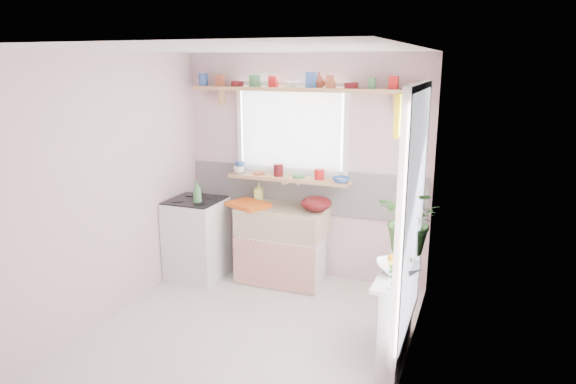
% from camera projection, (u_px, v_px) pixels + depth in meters
% --- Properties ---
extents(room, '(3.20, 3.20, 3.20)m').
position_uv_depth(room, '(345.00, 175.00, 4.81)').
color(room, silver).
rests_on(room, ground).
extents(sink_unit, '(0.95, 0.65, 1.11)m').
position_uv_depth(sink_unit, '(282.00, 244.00, 5.72)').
color(sink_unit, white).
rests_on(sink_unit, ground).
extents(cooker, '(0.58, 0.58, 0.93)m').
position_uv_depth(cooker, '(197.00, 238.00, 5.82)').
color(cooker, white).
rests_on(cooker, ground).
extents(radiator_ledge, '(0.22, 0.95, 0.78)m').
position_uv_depth(radiator_ledge, '(396.00, 312.00, 4.23)').
color(radiator_ledge, white).
rests_on(radiator_ledge, ground).
extents(windowsill, '(1.40, 0.22, 0.04)m').
position_uv_depth(windowsill, '(288.00, 179.00, 5.71)').
color(windowsill, tan).
rests_on(windowsill, room).
extents(pine_shelf, '(2.52, 0.24, 0.04)m').
position_uv_depth(pine_shelf, '(301.00, 89.00, 5.41)').
color(pine_shelf, tan).
rests_on(pine_shelf, room).
extents(shelf_crockery, '(2.47, 0.11, 0.12)m').
position_uv_depth(shelf_crockery, '(298.00, 82.00, 5.41)').
color(shelf_crockery, '#3359A5').
rests_on(shelf_crockery, pine_shelf).
extents(sill_crockery, '(1.35, 0.11, 0.12)m').
position_uv_depth(sill_crockery, '(284.00, 172.00, 5.71)').
color(sill_crockery, '#3359A5').
rests_on(sill_crockery, windowsill).
extents(dish_tray, '(0.53, 0.47, 0.04)m').
position_uv_depth(dish_tray, '(248.00, 205.00, 5.67)').
color(dish_tray, '#E55814').
rests_on(dish_tray, sink_unit).
extents(colander, '(0.44, 0.44, 0.15)m').
position_uv_depth(colander, '(316.00, 203.00, 5.51)').
color(colander, '#580F12').
rests_on(colander, sink_unit).
extents(jade_plant, '(0.66, 0.62, 0.61)m').
position_uv_depth(jade_plant, '(412.00, 220.00, 4.41)').
color(jade_plant, '#325E25').
rests_on(jade_plant, radiator_ledge).
extents(fruit_bowl, '(0.44, 0.44, 0.08)m').
position_uv_depth(fruit_bowl, '(398.00, 268.00, 4.07)').
color(fruit_bowl, white).
rests_on(fruit_bowl, radiator_ledge).
extents(herb_pot, '(0.12, 0.10, 0.20)m').
position_uv_depth(herb_pot, '(395.00, 277.00, 3.74)').
color(herb_pot, '#2C6A2A').
rests_on(herb_pot, radiator_ledge).
extents(soap_bottle_sink, '(0.12, 0.12, 0.21)m').
position_uv_depth(soap_bottle_sink, '(259.00, 191.00, 5.91)').
color(soap_bottle_sink, '#D2E264').
rests_on(soap_bottle_sink, sink_unit).
extents(sill_cup, '(0.13, 0.13, 0.09)m').
position_uv_depth(sill_cup, '(239.00, 170.00, 5.84)').
color(sill_cup, white).
rests_on(sill_cup, windowsill).
extents(sill_bowl, '(0.19, 0.19, 0.06)m').
position_uv_depth(sill_bowl, '(341.00, 180.00, 5.43)').
color(sill_bowl, '#3357A7').
rests_on(sill_bowl, windowsill).
extents(shelf_vase, '(0.18, 0.18, 0.16)m').
position_uv_depth(shelf_vase, '(319.00, 80.00, 5.38)').
color(shelf_vase, brown).
rests_on(shelf_vase, pine_shelf).
extents(cooker_bottle, '(0.12, 0.12, 0.24)m').
position_uv_depth(cooker_bottle, '(197.00, 192.00, 5.54)').
color(cooker_bottle, '#468D4C').
rests_on(cooker_bottle, cooker).
extents(fruit, '(0.20, 0.14, 0.10)m').
position_uv_depth(fruit, '(399.00, 260.00, 4.06)').
color(fruit, orange).
rests_on(fruit, fruit_bowl).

